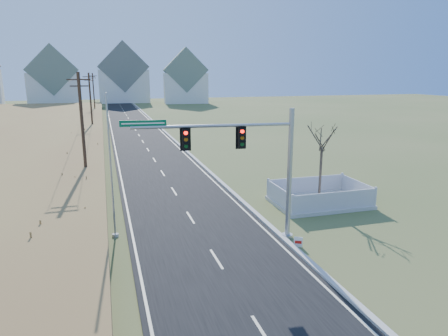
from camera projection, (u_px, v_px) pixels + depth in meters
ground at (206, 244)px, 21.30m from camera, size 260.00×260.00×0.00m
road at (134, 127)px, 67.87m from camera, size 8.00×180.00×0.06m
curb at (158, 126)px, 69.02m from camera, size 0.30×180.00×0.18m
utility_pole_near at (82, 126)px, 32.36m from camera, size 1.80×0.26×9.00m
utility_pole_mid at (91, 102)px, 60.31m from camera, size 1.80×0.26×9.00m
utility_pole_far at (94, 93)px, 88.25m from camera, size 1.80×0.26×9.00m
condo_nnw at (53, 80)px, 115.23m from camera, size 14.93×11.17×17.03m
condo_n at (123, 78)px, 124.43m from camera, size 15.27×10.20×18.54m
condo_ne at (185, 80)px, 122.22m from camera, size 14.12×10.51×16.52m
traffic_signal_mast at (256, 162)px, 20.76m from camera, size 8.93×1.23×7.14m
fence_enclosure at (319, 200)px, 27.74m from camera, size 6.38×4.39×1.45m
open_sign at (298, 242)px, 20.82m from camera, size 0.42×0.25×0.55m
flagpole at (112, 182)px, 21.53m from camera, size 0.36×0.36×7.92m
bare_tree at (323, 136)px, 27.07m from camera, size 2.22×2.22×5.88m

